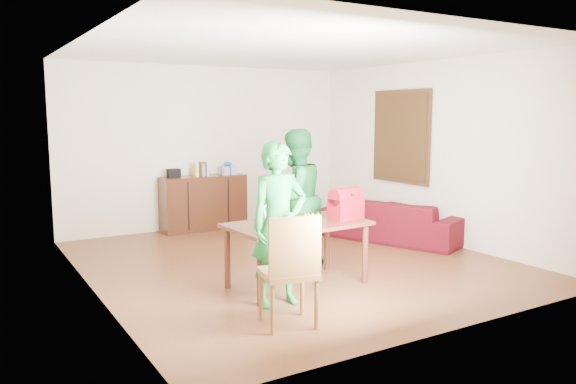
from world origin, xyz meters
TOP-DOWN VIEW (x-y plane):
  - room at (0.01, 0.13)m, footprint 5.20×5.70m
  - table at (-0.49, -0.92)m, footprint 1.58×0.94m
  - chair at (-1.19, -1.89)m, footprint 0.56×0.55m
  - person_near at (-0.98, -1.35)m, footprint 0.63×0.43m
  - person_far at (-0.07, -0.19)m, footprint 0.97×0.83m
  - laptop at (-0.72, -0.99)m, footprint 0.32×0.23m
  - bananas at (-0.56, -1.28)m, footprint 0.20×0.16m
  - bottle at (-0.45, -1.25)m, footprint 0.06×0.06m
  - red_bag at (0.10, -1.02)m, footprint 0.41×0.27m
  - sofa at (1.95, 0.29)m, footprint 1.58×2.30m

SIDE VIEW (x-z plane):
  - chair at x=-1.19m, z-range -0.22..0.82m
  - sofa at x=1.95m, z-range 0.00..0.62m
  - table at x=-0.49m, z-range 0.27..0.99m
  - bananas at x=-0.56m, z-range 0.72..0.78m
  - laptop at x=-0.72m, z-range 0.66..0.87m
  - bottle at x=-0.45m, z-range 0.72..0.89m
  - person_near at x=-0.98m, z-range 0.00..1.65m
  - red_bag at x=0.10m, z-range 0.72..1.00m
  - person_far at x=-0.07m, z-range 0.00..1.73m
  - room at x=0.01m, z-range -0.14..2.76m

